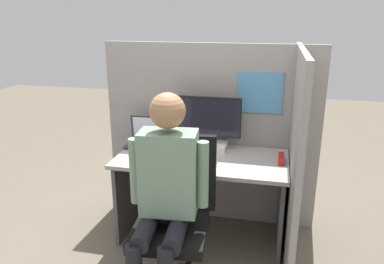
{
  "coord_description": "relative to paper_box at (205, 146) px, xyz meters",
  "views": [
    {
      "loc": [
        0.52,
        -2.31,
        1.76
      ],
      "look_at": [
        -0.04,
        0.16,
        0.95
      ],
      "focal_mm": 35.0,
      "sensor_mm": 36.0,
      "label": 1
    }
  ],
  "objects": [
    {
      "name": "desk",
      "position": [
        0.01,
        -0.19,
        -0.2
      ],
      "size": [
        1.31,
        0.66,
        0.7
      ],
      "color": "#9E9993",
      "rests_on": "ground"
    },
    {
      "name": "laptop",
      "position": [
        -0.49,
        -0.03,
        0.02
      ],
      "size": [
        0.32,
        0.22,
        0.24
      ],
      "color": "#2D2D33",
      "rests_on": "desk"
    },
    {
      "name": "stapler",
      "position": [
        0.61,
        -0.16,
        0.0
      ],
      "size": [
        0.04,
        0.16,
        0.05
      ],
      "color": "#A31919",
      "rests_on": "desk"
    },
    {
      "name": "person",
      "position": [
        -0.06,
        -0.92,
        0.05
      ],
      "size": [
        0.48,
        0.48,
        1.34
      ],
      "color": "black",
      "rests_on": "ground"
    },
    {
      "name": "mouse",
      "position": [
        -0.25,
        -0.3,
        -0.01
      ],
      "size": [
        0.06,
        0.04,
        0.03
      ],
      "color": "gray",
      "rests_on": "desk"
    },
    {
      "name": "monitor",
      "position": [
        -0.0,
        0.0,
        0.23
      ],
      "size": [
        0.57,
        0.17,
        0.38
      ],
      "color": "black",
      "rests_on": "paper_box"
    },
    {
      "name": "cubicle_panel_right",
      "position": [
        0.69,
        -0.26,
        0.04
      ],
      "size": [
        0.04,
        1.29,
        1.54
      ],
      "color": "gray",
      "rests_on": "ground"
    },
    {
      "name": "cubicle_panel_back",
      "position": [
        0.02,
        0.16,
        0.05
      ],
      "size": [
        1.81,
        0.05,
        1.54
      ],
      "color": "gray",
      "rests_on": "ground"
    },
    {
      "name": "carrot_toy",
      "position": [
        0.14,
        -0.4,
        -0.0
      ],
      "size": [
        0.04,
        0.16,
        0.04
      ],
      "color": "orange",
      "rests_on": "desk"
    },
    {
      "name": "office_chair",
      "position": [
        -0.05,
        -0.76,
        -0.2
      ],
      "size": [
        0.53,
        0.57,
        1.01
      ],
      "color": "black",
      "rests_on": "ground"
    },
    {
      "name": "ground_plane",
      "position": [
        0.01,
        -0.52,
        -0.73
      ],
      "size": [
        12.0,
        12.0,
        0.0
      ],
      "primitive_type": "plane",
      "color": "#665B4C"
    },
    {
      "name": "paper_box",
      "position": [
        0.0,
        0.0,
        0.0
      ],
      "size": [
        0.35,
        0.2,
        0.05
      ],
      "color": "white",
      "rests_on": "desk"
    }
  ]
}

